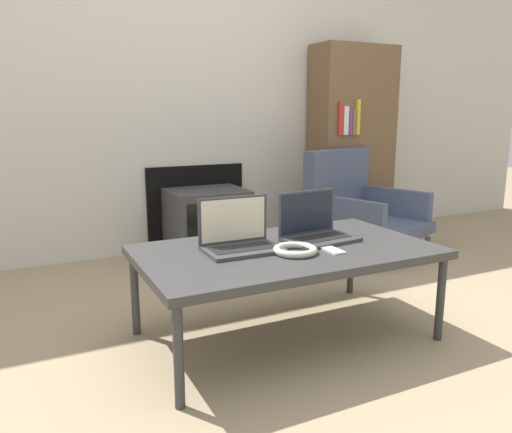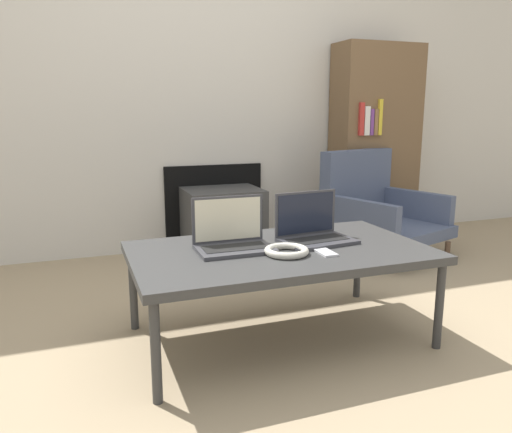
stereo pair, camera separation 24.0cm
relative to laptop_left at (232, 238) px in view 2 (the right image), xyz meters
The scene contains 10 objects.
ground_plane 0.58m from the laptop_left, 55.84° to the right, with size 14.00×14.00×0.00m, color #998466.
wall_back 1.79m from the laptop_left, 82.92° to the left, with size 7.00×0.08×2.60m.
table 0.22m from the laptop_left, 19.23° to the right, with size 1.27×0.72×0.41m.
laptop_left is the anchor object (origin of this frame).
laptop_right 0.38m from the laptop_left, ahead, with size 0.34×0.25×0.22m.
headphones 0.25m from the laptop_left, 40.81° to the right, with size 0.19×0.19×0.03m.
phone 0.39m from the laptop_left, 29.23° to the right, with size 0.06×0.14×0.01m.
tv 1.37m from the laptop_left, 75.29° to the left, with size 0.53×0.44×0.46m.
armchair 1.67m from the laptop_left, 35.35° to the left, with size 0.83×0.85×0.72m.
bookshelf 2.13m from the laptop_left, 40.70° to the left, with size 0.66×0.32×1.49m.
Camera 2 is at (-0.81, -1.69, 0.99)m, focal length 35.00 mm.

